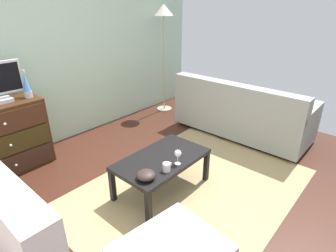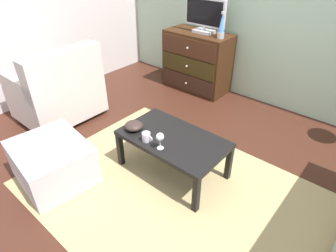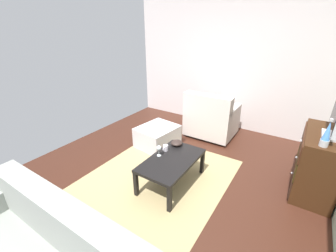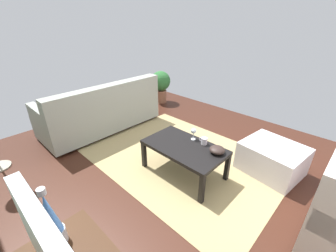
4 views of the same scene
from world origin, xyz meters
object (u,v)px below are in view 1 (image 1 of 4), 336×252
object	(u,v)px
standing_lamp	(164,21)
wine_glass	(178,154)
couch_large	(241,114)
bowl_decorative	(146,175)
dresser	(2,139)
coffee_table	(162,162)
mug	(167,167)
lava_lamp	(26,86)

from	to	relation	value
standing_lamp	wine_glass	bearing A→B (deg)	-135.07
couch_large	bowl_decorative	bearing A→B (deg)	-175.38
bowl_decorative	dresser	bearing A→B (deg)	107.49
dresser	wine_glass	xyz separation A→B (m)	(0.96, -1.87, 0.10)
coffee_table	mug	world-z (taller)	mug
couch_large	wine_glass	bearing A→B (deg)	-172.59
lava_lamp	coffee_table	world-z (taller)	lava_lamp
coffee_table	mug	distance (m)	0.26
coffee_table	standing_lamp	bearing A→B (deg)	41.33
wine_glass	couch_large	distance (m)	1.82
bowl_decorative	standing_lamp	xyz separation A→B (m)	(2.22, 1.77, 1.15)
standing_lamp	couch_large	bearing A→B (deg)	-91.16
wine_glass	mug	xyz separation A→B (m)	(-0.16, 0.00, -0.07)
coffee_table	couch_large	bearing A→B (deg)	1.11
bowl_decorative	wine_glass	bearing A→B (deg)	-8.38
coffee_table	standing_lamp	world-z (taller)	standing_lamp
lava_lamp	couch_large	world-z (taller)	lava_lamp
coffee_table	wine_glass	bearing A→B (deg)	-84.19
wine_glass	bowl_decorative	size ratio (longest dim) A/B	0.89
dresser	bowl_decorative	xyz separation A→B (m)	(0.57, -1.82, 0.02)
bowl_decorative	couch_large	size ratio (longest dim) A/B	0.09
dresser	mug	distance (m)	2.03
dresser	mug	world-z (taller)	dresser
coffee_table	couch_large	size ratio (longest dim) A/B	0.50
coffee_table	wine_glass	size ratio (longest dim) A/B	6.28
couch_large	standing_lamp	world-z (taller)	standing_lamp
wine_glass	bowl_decorative	world-z (taller)	wine_glass
mug	standing_lamp	world-z (taller)	standing_lamp
wine_glass	standing_lamp	distance (m)	2.80
dresser	bowl_decorative	world-z (taller)	dresser
dresser	couch_large	size ratio (longest dim) A/B	0.48
couch_large	mug	bearing A→B (deg)	-173.22
lava_lamp	mug	bearing A→B (deg)	-77.25
standing_lamp	lava_lamp	bearing A→B (deg)	179.88
standing_lamp	coffee_table	bearing A→B (deg)	-138.67
wine_glass	bowl_decorative	bearing A→B (deg)	171.62
dresser	coffee_table	distance (m)	1.92
mug	dresser	bearing A→B (deg)	113.00
dresser	standing_lamp	world-z (taller)	standing_lamp
wine_glass	mug	bearing A→B (deg)	179.79
dresser	lava_lamp	xyz separation A→B (m)	(0.38, -0.04, 0.57)
bowl_decorative	standing_lamp	bearing A→B (deg)	38.57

